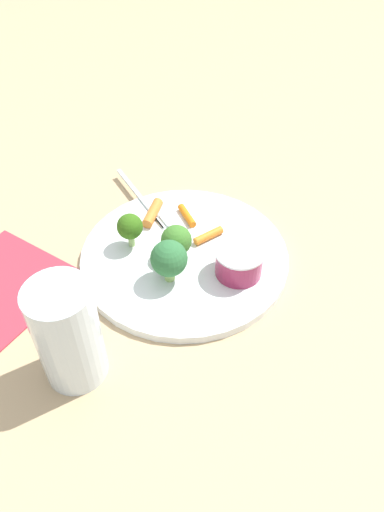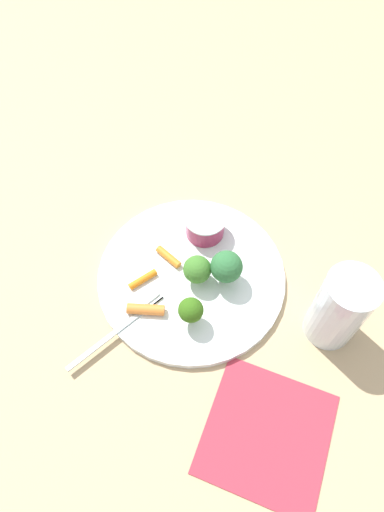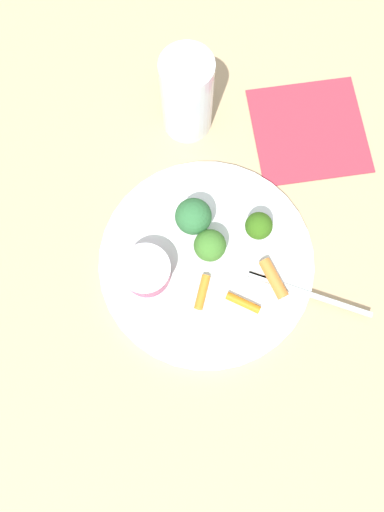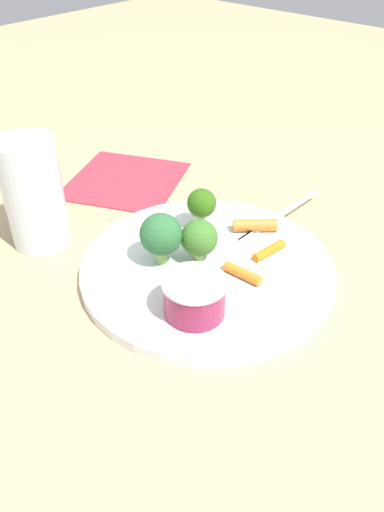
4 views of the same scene
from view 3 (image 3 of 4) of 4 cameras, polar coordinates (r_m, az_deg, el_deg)
ground_plane at (r=0.65m, az=1.63°, el=-0.75°), size 2.40×2.40×0.00m
plate at (r=0.65m, az=1.65°, el=-0.62°), size 0.28×0.28×0.01m
sauce_cup at (r=0.62m, az=-5.25°, el=-1.75°), size 0.06×0.06×0.04m
broccoli_floret_0 at (r=0.62m, az=2.21°, el=1.15°), size 0.04×0.04×0.05m
broccoli_floret_1 at (r=0.62m, az=7.61°, el=3.40°), size 0.03×0.03×0.05m
broccoli_floret_2 at (r=0.62m, az=0.15°, el=4.51°), size 0.05×0.05×0.06m
carrot_stick_0 at (r=0.63m, az=5.84°, el=-5.31°), size 0.05×0.02×0.01m
carrot_stick_1 at (r=0.63m, az=9.19°, el=-2.91°), size 0.05×0.05×0.01m
carrot_stick_2 at (r=0.63m, az=1.17°, el=-4.16°), size 0.01×0.04×0.01m
fork at (r=0.65m, az=12.97°, el=-4.18°), size 0.16×0.02×0.00m
drinking_glass at (r=0.67m, az=-0.55°, el=17.78°), size 0.07×0.07×0.13m
napkin at (r=0.74m, az=13.18°, el=13.79°), size 0.20×0.20×0.00m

